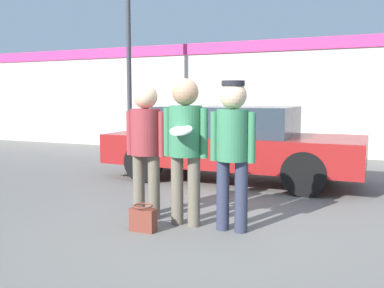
{
  "coord_description": "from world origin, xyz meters",
  "views": [
    {
      "loc": [
        1.8,
        -4.74,
        1.55
      ],
      "look_at": [
        -0.27,
        0.05,
        0.97
      ],
      "focal_mm": 40.0,
      "sensor_mm": 36.0,
      "label": 1
    }
  ],
  "objects": [
    {
      "name": "person_left",
      "position": [
        -0.85,
        -0.07,
        1.02
      ],
      "size": [
        0.55,
        0.38,
        1.7
      ],
      "color": "#665B4C",
      "rests_on": "ground"
    },
    {
      "name": "person_middle_with_frisbee",
      "position": [
        -0.27,
        -0.15,
        1.07
      ],
      "size": [
        0.57,
        0.6,
        1.76
      ],
      "color": "#665B4C",
      "rests_on": "ground"
    },
    {
      "name": "person_right",
      "position": [
        0.31,
        -0.14,
        1.04
      ],
      "size": [
        0.53,
        0.36,
        1.72
      ],
      "color": "#2D3347",
      "rests_on": "ground"
    },
    {
      "name": "handbag",
      "position": [
        -0.62,
        -0.56,
        0.15
      ],
      "size": [
        0.3,
        0.23,
        0.31
      ],
      "color": "brown",
      "rests_on": "ground"
    },
    {
      "name": "parked_car_near",
      "position": [
        -0.65,
        2.76,
        0.71
      ],
      "size": [
        4.61,
        1.83,
        1.36
      ],
      "color": "maroon",
      "rests_on": "ground"
    },
    {
      "name": "storefront_building",
      "position": [
        0.0,
        6.65,
        1.54
      ],
      "size": [
        24.0,
        0.22,
        3.03
      ],
      "color": "beige",
      "rests_on": "ground"
    },
    {
      "name": "street_lamp",
      "position": [
        -3.72,
        4.67,
        3.21
      ],
      "size": [
        1.49,
        0.35,
        5.1
      ],
      "color": "#38383D",
      "rests_on": "ground"
    },
    {
      "name": "ground_plane",
      "position": [
        0.0,
        0.0,
        0.0
      ],
      "size": [
        56.0,
        56.0,
        0.0
      ],
      "primitive_type": "plane",
      "color": "#66635E"
    }
  ]
}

